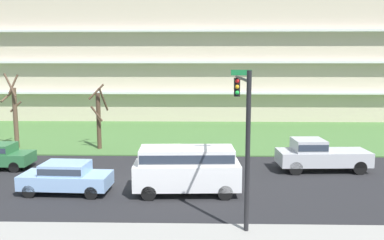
% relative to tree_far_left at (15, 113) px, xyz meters
% --- Properties ---
extents(ground, '(160.00, 160.00, 0.00)m').
position_rel_tree_far_left_xyz_m(ground, '(11.81, -8.24, -2.74)').
color(ground, '#232326').
extents(grass_lawn_strip, '(80.00, 16.00, 0.08)m').
position_rel_tree_far_left_xyz_m(grass_lawn_strip, '(11.81, 5.76, -2.70)').
color(grass_lawn_strip, '#477238').
rests_on(grass_lawn_strip, ground).
extents(apartment_building, '(48.11, 11.51, 13.12)m').
position_rel_tree_far_left_xyz_m(apartment_building, '(11.81, 19.04, 3.82)').
color(apartment_building, beige).
rests_on(apartment_building, ground).
extents(tree_far_left, '(1.26, 1.37, 5.74)m').
position_rel_tree_far_left_xyz_m(tree_far_left, '(0.00, 0.00, 0.00)').
color(tree_far_left, brown).
rests_on(tree_far_left, ground).
extents(tree_left, '(1.53, 1.54, 4.92)m').
position_rel_tree_far_left_xyz_m(tree_left, '(6.43, -0.19, -0.31)').
color(tree_left, '#4C3828').
rests_on(tree_left, ground).
extents(van_white_near_left, '(5.28, 2.23, 2.36)m').
position_rel_tree_far_left_xyz_m(van_white_near_left, '(13.38, -10.24, -1.34)').
color(van_white_near_left, white).
rests_on(van_white_near_left, ground).
extents(pickup_silver_center_left, '(5.49, 2.26, 1.95)m').
position_rel_tree_far_left_xyz_m(pickup_silver_center_left, '(21.20, -5.75, -1.72)').
color(pickup_silver_center_left, '#B7BABF').
rests_on(pickup_silver_center_left, ground).
extents(sedan_blue_center_right, '(4.48, 2.01, 1.57)m').
position_rel_tree_far_left_xyz_m(sedan_blue_center_right, '(7.33, -10.24, -1.87)').
color(sedan_blue_center_right, '#8CB2E0').
rests_on(sedan_blue_center_right, ground).
extents(traffic_signal_mast, '(0.90, 5.26, 6.22)m').
position_rel_tree_far_left_xyz_m(traffic_signal_mast, '(15.82, -13.06, 1.52)').
color(traffic_signal_mast, black).
rests_on(traffic_signal_mast, ground).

